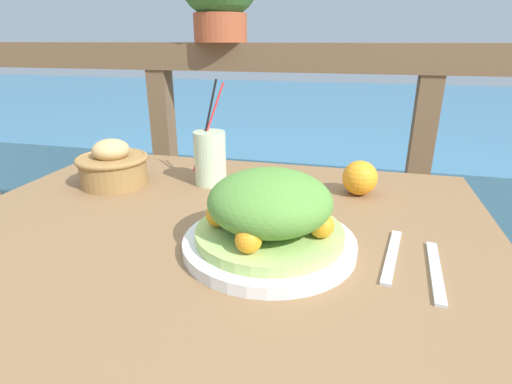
{
  "coord_description": "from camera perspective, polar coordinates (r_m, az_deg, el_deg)",
  "views": [
    {
      "loc": [
        0.24,
        -0.63,
        1.03
      ],
      "look_at": [
        0.07,
        0.05,
        0.76
      ],
      "focal_mm": 28.0,
      "sensor_mm": 36.0,
      "label": 1
    }
  ],
  "objects": [
    {
      "name": "bread_basket",
      "position": [
        1.01,
        -19.76,
        3.56
      ],
      "size": [
        0.17,
        0.17,
        0.11
      ],
      "color": "olive",
      "rests_on": "patio_table"
    },
    {
      "name": "patio_table",
      "position": [
        0.79,
        -6.02,
        -11.16
      ],
      "size": [
        1.04,
        0.87,
        0.7
      ],
      "color": "olive",
      "rests_on": "ground_plane"
    },
    {
      "name": "railing_fence",
      "position": [
        1.4,
        3.89,
        8.72
      ],
      "size": [
        2.8,
        0.08,
        1.02
      ],
      "color": "brown",
      "rests_on": "ground_plane"
    },
    {
      "name": "sea_backdrop",
      "position": [
        3.94,
        10.41,
        8.96
      ],
      "size": [
        12.0,
        4.0,
        0.47
      ],
      "color": "teal",
      "rests_on": "ground_plane"
    },
    {
      "name": "drink_glass",
      "position": [
        0.96,
        -6.57,
        4.87
      ],
      "size": [
        0.08,
        0.08,
        0.24
      ],
      "color": "beige",
      "rests_on": "patio_table"
    },
    {
      "name": "salad_plate",
      "position": [
        0.65,
        1.95,
        -3.61
      ],
      "size": [
        0.29,
        0.29,
        0.13
      ],
      "color": "silver",
      "rests_on": "patio_table"
    },
    {
      "name": "orange_near_basket",
      "position": [
        0.92,
        14.61,
        1.96
      ],
      "size": [
        0.08,
        0.08,
        0.08
      ],
      "color": "orange",
      "rests_on": "patio_table"
    },
    {
      "name": "knife",
      "position": [
        0.67,
        24.27,
        -10.22
      ],
      "size": [
        0.03,
        0.18,
        0.0
      ],
      "color": "silver",
      "rests_on": "patio_table"
    },
    {
      "name": "fork",
      "position": [
        0.69,
        18.84,
        -8.57
      ],
      "size": [
        0.04,
        0.18,
        0.0
      ],
      "color": "silver",
      "rests_on": "patio_table"
    }
  ]
}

